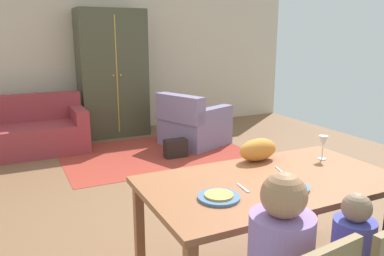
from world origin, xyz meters
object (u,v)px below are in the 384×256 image
Objects in this scene: plate_near_man at (219,197)px; armchair at (193,125)px; wine_glass at (323,143)px; dining_table at (271,190)px; plate_near_child at (289,187)px; armoire at (112,74)px; handbag at (176,148)px; cat at (258,150)px; couch at (17,133)px.

armchair is (1.52, 3.48, -0.45)m from plate_near_man.
dining_table is at bearing -163.65° from wine_glass.
plate_near_child is 1.34× the size of wine_glass.
handbag is (0.43, -1.64, -0.92)m from armoire.
plate_near_man is 0.78× the size of cat.
plate_near_child is (0.47, -0.06, 0.00)m from plate_near_man.
couch is 0.91× the size of armoire.
armoire reaches higher than plate_near_child.
handbag is at bearing 91.23° from wine_glass.
dining_table is 5.32× the size of handbag.
armchair is at bearing 43.83° from handbag.
armchair reaches higher than plate_near_child.
couch is at bearing 110.56° from cat.
armchair is 0.72m from handbag.
couch is 5.96× the size of handbag.
plate_near_man reaches higher than handbag.
armoire is 6.56× the size of handbag.
plate_near_child is 4.72m from armoire.
armchair is at bearing -51.25° from armoire.
armoire reaches higher than cat.
dining_table reaches higher than handbag.
plate_near_child is at bearing -90.00° from dining_table.
cat is at bearing 38.44° from plate_near_man.
cat reaches higher than armchair.
wine_glass reaches higher than cat.
armoire reaches higher than wine_glass.
plate_near_man and plate_near_child have the same top height.
handbag is at bearing -75.24° from armoire.
wine_glass reaches higher than handbag.
handbag is at bearing -136.17° from armchair.
couch is (-1.44, 4.22, -0.47)m from plate_near_child.
plate_near_child is at bearing -7.30° from plate_near_man.
armchair is at bearing 72.59° from dining_table.
wine_glass is 0.58× the size of handbag.
wine_glass is 3.27m from armchair.
cat is 0.29× the size of armchair.
armoire is (-0.03, 4.16, 0.20)m from cat.
wine_glass is 4.38m from armoire.
wine_glass is (1.08, 0.30, 0.12)m from plate_near_man.
plate_near_man is 0.78× the size of handbag.
plate_near_child is at bearing -71.22° from couch.
cat is (-0.46, 0.19, -0.05)m from wine_glass.
dining_table is at bearing -114.82° from cat.
plate_near_man is 1.00× the size of plate_near_child.
handbag is (0.41, 2.51, -0.71)m from cat.
dining_table is at bearing -70.44° from couch.
wine_glass is at bearing -97.89° from armchair.
plate_near_man is 4.69m from armoire.
handbag is (-0.50, -0.48, -0.19)m from armchair.
couch is (-0.97, 4.16, -0.47)m from plate_near_man.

